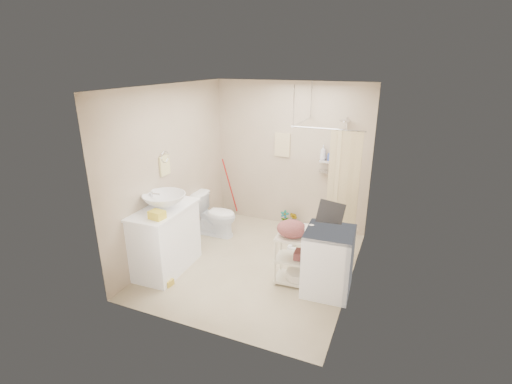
% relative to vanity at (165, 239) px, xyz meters
% --- Properties ---
extents(floor, '(3.20, 3.20, 0.00)m').
position_rel_vanity_xyz_m(floor, '(1.16, 0.63, -0.48)').
color(floor, '#B8AB8A').
rests_on(floor, ground).
extents(ceiling, '(2.80, 3.20, 0.04)m').
position_rel_vanity_xyz_m(ceiling, '(1.16, 0.63, 2.12)').
color(ceiling, silver).
rests_on(ceiling, ground).
extents(wall_back, '(2.80, 0.04, 2.60)m').
position_rel_vanity_xyz_m(wall_back, '(1.16, 2.23, 0.82)').
color(wall_back, '#B9A78F').
rests_on(wall_back, ground).
extents(wall_front, '(2.80, 0.04, 2.60)m').
position_rel_vanity_xyz_m(wall_front, '(1.16, -0.97, 0.82)').
color(wall_front, '#B9A78F').
rests_on(wall_front, ground).
extents(wall_left, '(0.04, 3.20, 2.60)m').
position_rel_vanity_xyz_m(wall_left, '(-0.24, 0.63, 0.82)').
color(wall_left, '#B9A78F').
rests_on(wall_left, ground).
extents(wall_right, '(0.04, 3.20, 2.60)m').
position_rel_vanity_xyz_m(wall_right, '(2.56, 0.63, 0.82)').
color(wall_right, '#B9A78F').
rests_on(wall_right, ground).
extents(vanity, '(0.65, 1.11, 0.96)m').
position_rel_vanity_xyz_m(vanity, '(0.00, 0.00, 0.00)').
color(vanity, white).
rests_on(vanity, ground).
extents(sink, '(0.77, 0.77, 0.21)m').
position_rel_vanity_xyz_m(sink, '(0.03, 0.02, 0.58)').
color(sink, silver).
rests_on(sink, vanity).
extents(counter_basket, '(0.21, 0.18, 0.11)m').
position_rel_vanity_xyz_m(counter_basket, '(0.16, -0.33, 0.54)').
color(counter_basket, gold).
rests_on(counter_basket, vanity).
extents(floor_basket, '(0.25, 0.20, 0.12)m').
position_rel_vanity_xyz_m(floor_basket, '(0.25, -0.37, -0.42)').
color(floor_basket, gold).
rests_on(floor_basket, ground).
extents(toilet, '(0.75, 0.44, 0.76)m').
position_rel_vanity_xyz_m(toilet, '(0.12, 1.29, -0.10)').
color(toilet, white).
rests_on(toilet, ground).
extents(mop, '(0.12, 0.12, 1.17)m').
position_rel_vanity_xyz_m(mop, '(-0.03, 2.12, 0.11)').
color(mop, '#B11210').
rests_on(mop, ground).
extents(potted_plant_a, '(0.18, 0.13, 0.32)m').
position_rel_vanity_xyz_m(potted_plant_a, '(1.14, 2.05, -0.32)').
color(potted_plant_a, brown).
rests_on(potted_plant_a, ground).
extents(potted_plant_b, '(0.22, 0.22, 0.31)m').
position_rel_vanity_xyz_m(potted_plant_b, '(1.31, 2.07, -0.32)').
color(potted_plant_b, brown).
rests_on(potted_plant_b, ground).
extents(hanging_towel, '(0.28, 0.03, 0.42)m').
position_rel_vanity_xyz_m(hanging_towel, '(1.01, 2.21, 1.02)').
color(hanging_towel, beige).
rests_on(hanging_towel, wall_back).
extents(towel_ring, '(0.04, 0.22, 0.34)m').
position_rel_vanity_xyz_m(towel_ring, '(-0.22, 0.43, 0.99)').
color(towel_ring, beige).
rests_on(towel_ring, wall_left).
extents(tp_holder, '(0.08, 0.12, 0.14)m').
position_rel_vanity_xyz_m(tp_holder, '(-0.20, 0.68, 0.24)').
color(tp_holder, white).
rests_on(tp_holder, wall_left).
extents(shower, '(1.10, 1.10, 2.10)m').
position_rel_vanity_xyz_m(shower, '(2.01, 1.68, 0.57)').
color(shower, white).
rests_on(shower, ground).
extents(shampoo_bottle_a, '(0.12, 0.12, 0.25)m').
position_rel_vanity_xyz_m(shampoo_bottle_a, '(1.76, 2.15, 0.96)').
color(shampoo_bottle_a, silver).
rests_on(shampoo_bottle_a, shower).
extents(shampoo_bottle_b, '(0.08, 0.08, 0.18)m').
position_rel_vanity_xyz_m(shampoo_bottle_b, '(1.88, 2.15, 0.93)').
color(shampoo_bottle_b, '#30469C').
rests_on(shampoo_bottle_b, shower).
extents(washing_machine, '(0.63, 0.65, 0.88)m').
position_rel_vanity_xyz_m(washing_machine, '(2.30, 0.36, -0.04)').
color(washing_machine, white).
rests_on(washing_machine, ground).
extents(laundry_rack, '(0.64, 0.40, 0.84)m').
position_rel_vanity_xyz_m(laundry_rack, '(1.89, 0.38, -0.06)').
color(laundry_rack, beige).
rests_on(laundry_rack, ground).
extents(ironing_board, '(0.35, 0.12, 1.21)m').
position_rel_vanity_xyz_m(ironing_board, '(2.19, 0.50, 0.12)').
color(ironing_board, black).
rests_on(ironing_board, ground).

